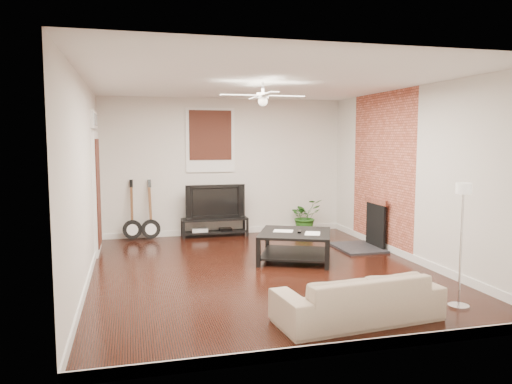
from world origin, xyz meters
TOP-DOWN VIEW (x-y plane):
  - room at (0.00, 0.00)m, footprint 5.01×6.01m
  - brick_accent at (2.49, 1.00)m, footprint 0.02×2.20m
  - fireplace at (2.20, 1.00)m, footprint 0.80×1.10m
  - window_back at (-0.30, 2.97)m, footprint 1.00×0.06m
  - door_left at (-2.46, 1.90)m, footprint 0.08×1.00m
  - tv_stand at (-0.26, 2.78)m, footprint 1.34×0.36m
  - tv at (-0.26, 2.80)m, footprint 1.20×0.16m
  - coffee_table at (0.68, 0.49)m, footprint 1.47×1.47m
  - sofa at (0.47, -2.25)m, footprint 1.88×0.90m
  - floor_lamp at (1.82, -2.15)m, footprint 0.27×0.27m
  - potted_plant at (1.65, 2.67)m, footprint 0.78×0.72m
  - guitar_left at (-1.89, 2.75)m, footprint 0.38×0.27m
  - guitar_right at (-1.54, 2.72)m, footprint 0.39×0.29m
  - ceiling_fan at (0.00, 0.00)m, footprint 1.24×1.24m

SIDE VIEW (x-z plane):
  - tv_stand at x=-0.26m, z-range 0.00..0.37m
  - coffee_table at x=0.68m, z-range 0.00..0.47m
  - sofa at x=0.47m, z-range 0.00..0.53m
  - potted_plant at x=1.65m, z-range 0.00..0.72m
  - fireplace at x=2.20m, z-range 0.00..0.92m
  - guitar_left at x=-1.89m, z-range 0.00..1.20m
  - guitar_right at x=-1.54m, z-range 0.00..1.20m
  - tv at x=-0.26m, z-range 0.38..1.07m
  - floor_lamp at x=1.82m, z-range 0.00..1.48m
  - door_left at x=-2.46m, z-range 0.00..2.50m
  - room at x=0.00m, z-range 0.00..2.80m
  - brick_accent at x=2.49m, z-range 0.00..2.80m
  - window_back at x=-0.30m, z-range 1.30..2.60m
  - ceiling_fan at x=0.00m, z-range 2.44..2.76m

